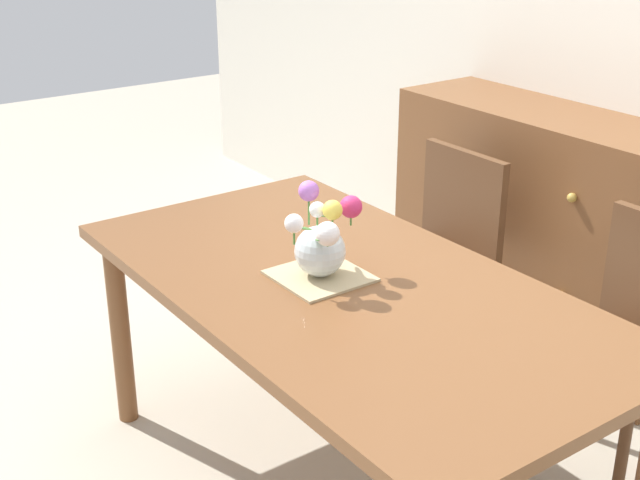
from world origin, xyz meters
TOP-DOWN VIEW (x-y plane):
  - dining_table at (0.00, 0.00)m, footprint 1.79×0.94m
  - chair_left at (-0.45, 0.81)m, footprint 0.42×0.42m
  - chair_right at (0.45, 0.81)m, footprint 0.42×0.42m
  - dresser at (-0.37, 1.33)m, footprint 1.40×0.47m
  - placemat at (-0.08, -0.04)m, footprint 0.26×0.26m
  - flower_vase at (-0.07, -0.04)m, footprint 0.24×0.28m

SIDE VIEW (x-z plane):
  - dresser at x=-0.37m, z-range 0.00..1.00m
  - chair_left at x=-0.45m, z-range 0.07..0.97m
  - chair_right at x=0.45m, z-range 0.07..0.97m
  - dining_table at x=0.00m, z-range 0.30..1.06m
  - placemat at x=-0.08m, z-range 0.77..0.77m
  - flower_vase at x=-0.07m, z-range 0.75..1.02m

